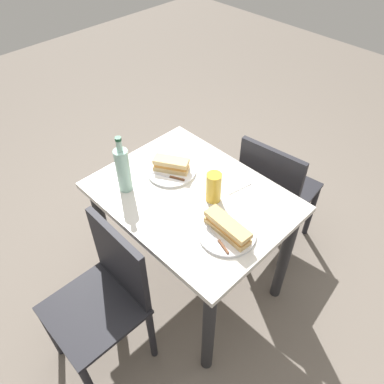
% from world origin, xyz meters
% --- Properties ---
extents(ground_plane, '(8.00, 8.00, 0.00)m').
position_xyz_m(ground_plane, '(0.00, 0.00, 0.00)').
color(ground_plane, '#6B6056').
extents(dining_table, '(0.95, 0.73, 0.76)m').
position_xyz_m(dining_table, '(0.00, 0.00, 0.62)').
color(dining_table, beige).
rests_on(dining_table, ground).
extents(chair_far, '(0.41, 0.41, 0.86)m').
position_xyz_m(chair_far, '(-0.00, 0.56, 0.50)').
color(chair_far, black).
rests_on(chair_far, ground).
extents(chair_near, '(0.44, 0.44, 0.86)m').
position_xyz_m(chair_near, '(-0.13, -0.56, 0.50)').
color(chair_near, black).
rests_on(chair_near, ground).
extents(plate_near, '(0.26, 0.26, 0.01)m').
position_xyz_m(plate_near, '(0.20, -0.05, 0.77)').
color(plate_near, white).
rests_on(plate_near, dining_table).
extents(baguette_sandwich_near, '(0.19, 0.15, 0.07)m').
position_xyz_m(baguette_sandwich_near, '(0.20, -0.05, 0.81)').
color(baguette_sandwich_near, '#DBB77A').
rests_on(baguette_sandwich_near, plate_near).
extents(knife_near, '(0.17, 0.09, 0.01)m').
position_xyz_m(knife_near, '(0.16, -0.00, 0.78)').
color(knife_near, silver).
rests_on(knife_near, plate_near).
extents(plate_far, '(0.26, 0.26, 0.01)m').
position_xyz_m(plate_far, '(-0.29, 0.07, 0.77)').
color(plate_far, white).
rests_on(plate_far, dining_table).
extents(baguette_sandwich_far, '(0.24, 0.09, 0.07)m').
position_xyz_m(baguette_sandwich_far, '(-0.29, 0.07, 0.81)').
color(baguette_sandwich_far, tan).
rests_on(baguette_sandwich_far, plate_far).
extents(knife_far, '(0.18, 0.06, 0.01)m').
position_xyz_m(knife_far, '(-0.29, 0.13, 0.78)').
color(knife_far, silver).
rests_on(knife_far, plate_far).
extents(water_bottle, '(0.07, 0.07, 0.31)m').
position_xyz_m(water_bottle, '(0.27, 0.20, 0.88)').
color(water_bottle, '#99C6B7').
rests_on(water_bottle, dining_table).
extents(beer_glass, '(0.07, 0.07, 0.16)m').
position_xyz_m(beer_glass, '(-0.09, -0.05, 0.84)').
color(beer_glass, gold).
rests_on(beer_glass, dining_table).
extents(paper_napkin, '(0.16, 0.16, 0.00)m').
position_xyz_m(paper_napkin, '(-0.07, -0.22, 0.76)').
color(paper_napkin, white).
rests_on(paper_napkin, dining_table).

